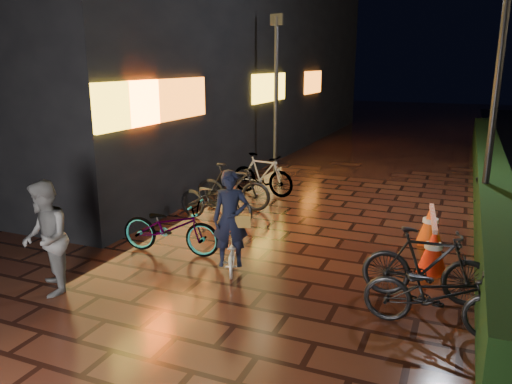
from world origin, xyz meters
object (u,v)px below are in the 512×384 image
at_px(bystander_person, 45,238).
at_px(traffic_barrier, 432,236).
at_px(cart_assembly, 488,196).
at_px(cyclist, 231,234).

distance_m(bystander_person, traffic_barrier, 6.45).
bearing_deg(bystander_person, cart_assembly, 93.50).
bearing_deg(cart_assembly, traffic_barrier, -108.17).
height_order(traffic_barrier, cart_assembly, cart_assembly).
relative_size(bystander_person, cyclist, 1.01).
height_order(bystander_person, cart_assembly, bystander_person).
xyz_separation_m(bystander_person, traffic_barrier, (5.21, 3.77, -0.48)).
height_order(bystander_person, traffic_barrier, bystander_person).
bearing_deg(cart_assembly, bystander_person, -132.33).
distance_m(traffic_barrier, cart_assembly, 3.21).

